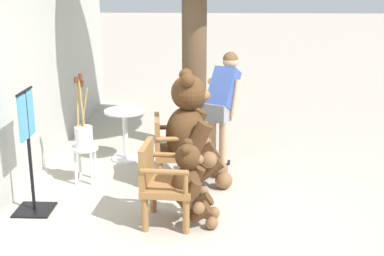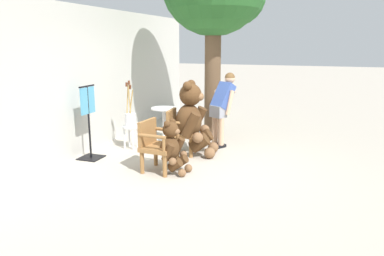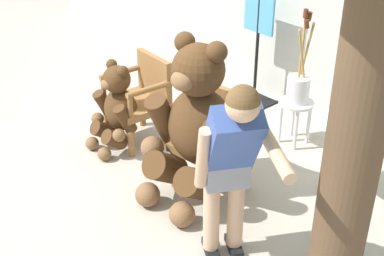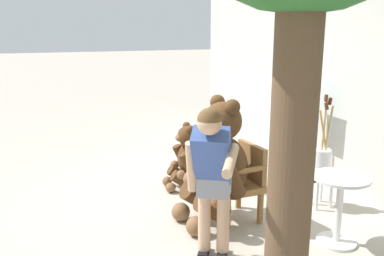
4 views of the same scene
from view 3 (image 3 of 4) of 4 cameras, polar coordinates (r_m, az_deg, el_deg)
ground_plane at (r=4.89m, az=-6.68°, el=-5.56°), size 60.00×60.00×0.00m
wooden_chair_left at (r=5.31m, az=-5.47°, el=3.29°), size 0.60×0.56×0.86m
wooden_chair_right at (r=4.59m, az=2.52°, el=-1.09°), size 0.62×0.58×0.86m
teddy_bear_large at (r=4.31m, az=0.27°, el=0.37°), size 0.87×0.85×1.42m
teddy_bear_small at (r=5.18m, az=-8.08°, el=2.14°), size 0.54×0.52×0.90m
person_visitor at (r=3.50m, az=4.16°, el=-3.23°), size 0.87×0.51×1.52m
white_stool at (r=5.35m, az=11.00°, el=1.77°), size 0.34×0.34×0.46m
brush_bucket at (r=5.23m, az=11.31°, el=4.54°), size 0.22×0.22×0.92m
round_side_table at (r=4.63m, az=16.33°, el=-2.27°), size 0.56×0.56×0.72m
clothing_display_stand at (r=5.97m, az=6.99°, el=8.92°), size 0.44×0.40×1.36m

